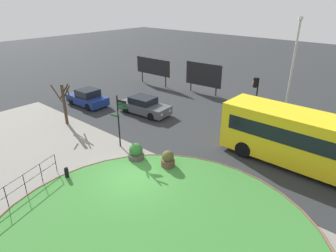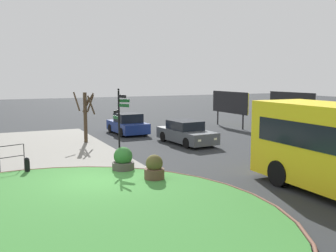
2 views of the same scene
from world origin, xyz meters
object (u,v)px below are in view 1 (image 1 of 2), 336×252
Objects in this scene: street_tree_bare at (64,101)px; lamppost_tall at (292,68)px; traffic_light_near at (256,89)px; billboard_right at (153,67)px; planter_near_signpost at (168,160)px; signpost_directional at (119,117)px; car_far_lane at (87,98)px; bollard_foreground at (67,173)px; planter_kerbside at (136,153)px; billboard_left at (204,75)px; car_near_lane at (144,106)px; bus_yellow at (302,139)px.

lamppost_tall is at bearing 42.94° from street_tree_bare.
billboard_right is (-12.86, 1.81, -0.47)m from traffic_light_near.
planter_near_signpost is at bearing -45.34° from billboard_right.
signpost_directional is 9.19m from car_far_lane.
bollard_foreground is at bearing 63.39° from traffic_light_near.
planter_kerbside is at bearing -2.09° from street_tree_bare.
lamppost_tall is (14.84, 8.07, 3.54)m from car_far_lane.
billboard_left is at bearing 108.73° from planter_kerbside.
car_near_lane is 11.87m from lamppost_tall.
car_far_lane reaches higher than planter_near_signpost.
signpost_directional is at bearing -119.30° from lamppost_tall.
signpost_directional reaches higher than billboard_right.
planter_near_signpost is 0.98× the size of planter_kerbside.
bollard_foreground is 0.16× the size of car_near_lane.
car_near_lane is 8.05m from billboard_left.
signpost_directional is 11.24m from traffic_light_near.
traffic_light_near is at bearing -155.70° from lamppost_tall.
planter_near_signpost is 2.10m from planter_kerbside.
car_near_lane is 1.13× the size of billboard_left.
lamppost_tall is 12.14m from planter_near_signpost.
signpost_directional reaches higher than car_near_lane.
street_tree_bare reaches higher than car_near_lane.
traffic_light_near is 0.70× the size of billboard_right.
bus_yellow is (9.61, 5.25, -0.42)m from signpost_directional.
planter_kerbside reaches higher than bollard_foreground.
traffic_light_near is (-5.40, 5.17, 0.74)m from bus_yellow.
traffic_light_near is 7.43m from billboard_left.
traffic_light_near is at bearing 88.92° from planter_near_signpost.
lamppost_tall reaches higher than billboard_right.
traffic_light_near is (3.59, 14.78, 2.08)m from bollard_foreground.
planter_near_signpost is (-5.59, -5.14, -1.22)m from bus_yellow.
bus_yellow is at bearing 42.58° from planter_near_signpost.
traffic_light_near is 12.99m from billboard_right.
signpost_directional is 2.64m from planter_kerbside.
bollard_foreground is 0.15× the size of billboard_right.
traffic_light_near is at bearing -152.98° from car_far_lane.
bus_yellow is at bearing -4.94° from car_near_lane.
car_far_lane is (-9.06, 7.70, 0.31)m from bollard_foreground.
bus_yellow reaches higher than street_tree_bare.
billboard_right is at bearing 125.27° from signpost_directional.
billboard_left is 6.08m from billboard_right.
planter_near_signpost is (4.01, 0.11, -1.64)m from signpost_directional.
bollard_foreground is at bearing -127.22° from planter_near_signpost.
traffic_light_near is (7.33, 5.13, 1.79)m from car_near_lane.
signpost_directional is at bearing 156.17° from car_far_lane.
traffic_light_near is (12.65, 7.08, 1.77)m from car_far_lane.
signpost_directional is 0.39× the size of bus_yellow.
lamppost_tall is 9.53m from billboard_left.
billboard_left is at bearing -32.93° from bus_yellow.
signpost_directional is 1.08× the size of traffic_light_near.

